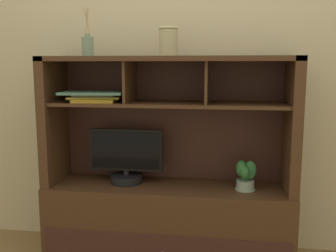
# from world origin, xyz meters

# --- Properties ---
(back_wall) EXTENTS (6.00, 0.02, 2.80)m
(back_wall) POSITION_xyz_m (0.00, 0.24, 1.40)
(back_wall) COLOR #BCAF8A
(back_wall) RESTS_ON ground
(media_console) EXTENTS (1.55, 0.45, 1.29)m
(media_console) POSITION_xyz_m (0.00, 0.01, 0.40)
(media_console) COLOR #432918
(media_console) RESTS_ON ground
(tv_monitor) EXTENTS (0.47, 0.21, 0.35)m
(tv_monitor) POSITION_xyz_m (-0.28, 0.02, 0.63)
(tv_monitor) COLOR black
(tv_monitor) RESTS_ON media_console
(potted_orchid) EXTENTS (0.13, 0.13, 0.18)m
(potted_orchid) POSITION_xyz_m (0.48, -0.02, 0.57)
(potted_orchid) COLOR gray
(potted_orchid) RESTS_ON media_console
(magazine_stack_left) EXTENTS (0.41, 0.29, 0.06)m
(magazine_stack_left) POSITION_xyz_m (-0.46, -0.04, 1.05)
(magazine_stack_left) COLOR gold
(magazine_stack_left) RESTS_ON media_console
(diffuser_bottle) EXTENTS (0.07, 0.07, 0.30)m
(diffuser_bottle) POSITION_xyz_m (-0.50, -0.00, 1.36)
(diffuser_bottle) COLOR slate
(diffuser_bottle) RESTS_ON media_console
(ceramic_vase) EXTENTS (0.12, 0.12, 0.18)m
(ceramic_vase) POSITION_xyz_m (0.00, 0.02, 1.38)
(ceramic_vase) COLOR tan
(ceramic_vase) RESTS_ON media_console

